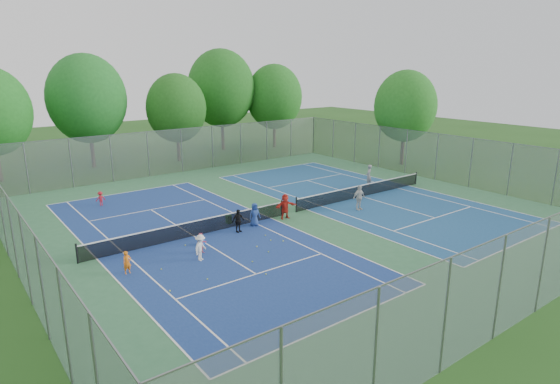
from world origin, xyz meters
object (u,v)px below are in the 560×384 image
(instructor, at_px, (369,176))
(net_right, at_px, (362,191))
(net_left, at_px, (194,229))
(ball_hopper, at_px, (229,219))
(ball_crate, at_px, (201,242))

(instructor, bearing_deg, net_right, 4.13)
(net_left, height_order, net_right, same)
(ball_hopper, distance_m, instructor, 13.84)
(ball_crate, bearing_deg, net_left, 78.71)
(net_left, bearing_deg, ball_crate, -101.29)
(net_left, xyz_separation_m, instructor, (16.57, 1.76, 0.47))
(net_left, xyz_separation_m, ball_crate, (-0.29, -1.45, -0.31))
(ball_hopper, bearing_deg, ball_crate, -144.51)
(ball_hopper, bearing_deg, net_left, -165.07)
(net_left, relative_size, instructor, 6.99)
(net_left, distance_m, ball_hopper, 2.89)
(ball_crate, bearing_deg, instructor, 10.79)
(net_right, distance_m, ball_hopper, 11.24)
(net_right, relative_size, ball_hopper, 22.33)
(ball_hopper, relative_size, instructor, 0.31)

